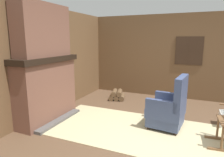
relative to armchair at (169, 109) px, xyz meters
The scene contains 10 objects.
ground_plane 0.73m from the armchair, 74.40° to the right, with size 14.00×14.00×0.00m, color brown.
wood_panel_wall_left 2.83m from the armchair, 166.94° to the right, with size 0.06×6.15×2.39m.
wood_panel_wall_back 2.35m from the armchair, 85.53° to the left, with size 6.15×0.09×2.39m.
fireplace_hearth 2.48m from the armchair, 165.62° to the right, with size 0.63×1.53×1.34m.
chimney_breast 2.88m from the armchair, 165.69° to the right, with size 0.37×1.25×1.02m.
area_rug 0.71m from the armchair, 142.38° to the right, with size 3.59×1.69×0.01m.
armchair is the anchor object (origin of this frame).
firewood_stack 2.09m from the armchair, 140.35° to the left, with size 0.54×0.55×0.26m.
oil_lamp_vase 2.83m from the armchair, 158.31° to the right, with size 0.11×0.11×0.22m.
storage_case 2.68m from the armchair, 169.94° to the right, with size 0.14×0.23×0.13m.
Camera 1 is at (0.26, -3.15, 1.69)m, focal length 32.00 mm.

